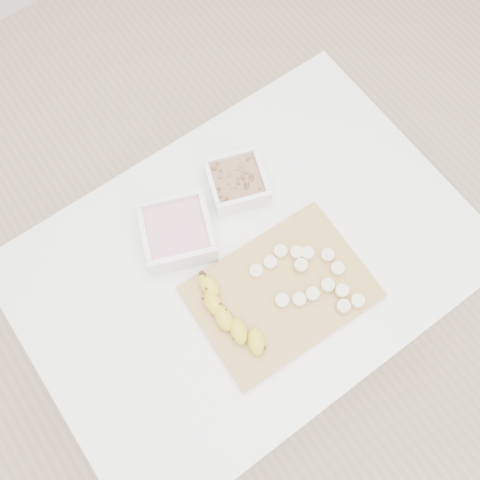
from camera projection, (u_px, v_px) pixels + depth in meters
ground at (245, 326)px, 1.90m from camera, size 3.50×3.50×0.00m
table at (247, 272)px, 1.29m from camera, size 1.00×0.70×0.75m
bowl_yogurt at (177, 232)px, 1.18m from camera, size 0.20×0.20×0.07m
bowl_granola at (237, 182)px, 1.23m from camera, size 0.16×0.16×0.06m
cutting_board at (281, 292)px, 1.16m from camera, size 0.38×0.28×0.01m
banana at (231, 317)px, 1.12m from camera, size 0.08×0.21×0.03m
banana_slices at (309, 277)px, 1.16m from camera, size 0.18×0.22×0.02m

